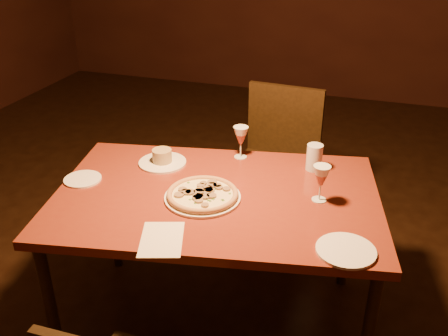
% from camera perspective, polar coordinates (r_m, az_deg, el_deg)
% --- Properties ---
extents(floor, '(7.00, 7.00, 0.00)m').
position_cam_1_polar(floor, '(2.98, -3.33, -12.40)').
color(floor, black).
rests_on(floor, ground).
extents(dining_table, '(1.59, 1.18, 0.77)m').
position_cam_1_polar(dining_table, '(2.27, -0.87, -4.43)').
color(dining_table, maroon).
rests_on(dining_table, floor).
extents(chair_far, '(0.50, 0.50, 0.97)m').
position_cam_1_polar(chair_far, '(3.08, 6.02, 1.06)').
color(chair_far, black).
rests_on(chair_far, floor).
extents(pizza_plate, '(0.34, 0.34, 0.04)m').
position_cam_1_polar(pizza_plate, '(2.19, -2.47, -3.07)').
color(pizza_plate, white).
rests_on(pizza_plate, dining_table).
extents(ramekin_saucer, '(0.24, 0.24, 0.08)m').
position_cam_1_polar(ramekin_saucer, '(2.51, -7.07, 1.01)').
color(ramekin_saucer, white).
rests_on(ramekin_saucer, dining_table).
extents(wine_glass_far, '(0.08, 0.08, 0.17)m').
position_cam_1_polar(wine_glass_far, '(2.53, 1.92, 2.96)').
color(wine_glass_far, '#A24F43').
rests_on(wine_glass_far, dining_table).
extents(wine_glass_right, '(0.08, 0.08, 0.17)m').
position_cam_1_polar(wine_glass_right, '(2.19, 10.99, -1.73)').
color(wine_glass_right, '#A24F43').
rests_on(wine_glass_right, dining_table).
extents(water_tumbler, '(0.08, 0.08, 0.13)m').
position_cam_1_polar(water_tumbler, '(2.45, 10.29, 1.22)').
color(water_tumbler, silver).
rests_on(water_tumbler, dining_table).
extents(side_plate_left, '(0.17, 0.17, 0.01)m').
position_cam_1_polar(side_plate_left, '(2.44, -15.85, -1.23)').
color(side_plate_left, white).
rests_on(side_plate_left, dining_table).
extents(side_plate_near, '(0.22, 0.22, 0.01)m').
position_cam_1_polar(side_plate_near, '(1.93, 13.76, -9.14)').
color(side_plate_near, white).
rests_on(side_plate_near, dining_table).
extents(menu_card, '(0.23, 0.27, 0.00)m').
position_cam_1_polar(menu_card, '(1.95, -7.13, -8.07)').
color(menu_card, white).
rests_on(menu_card, dining_table).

